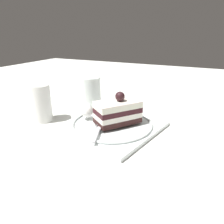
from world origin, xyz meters
The scene contains 7 objects.
ground_plane centered at (0.00, 0.00, 0.00)m, with size 2.40×2.40×0.00m, color silver.
dessert_plate centered at (-0.03, 0.01, 0.01)m, with size 0.29×0.29×0.02m.
cake_slice centered at (-0.04, 0.01, 0.05)m, with size 0.13×0.14×0.09m.
whipped_cream_dollop centered at (0.06, 0.01, 0.04)m, with size 0.04×0.04×0.04m, color white.
fork centered at (-0.02, 0.08, 0.02)m, with size 0.05×0.11×0.00m.
drink_glass_near centered at (0.19, 0.05, 0.05)m, with size 0.06×0.06×0.11m.
drink_glass_far centered at (0.13, -0.13, 0.05)m, with size 0.07×0.07×0.10m.
Camera 1 is at (-0.25, 0.48, 0.25)m, focal length 32.70 mm.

